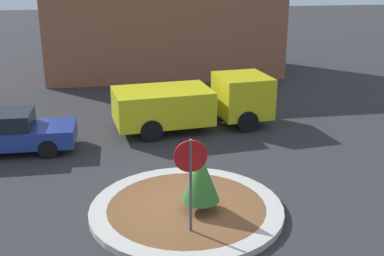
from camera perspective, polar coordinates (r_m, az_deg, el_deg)
name	(u,v)px	position (r m, az deg, el deg)	size (l,w,h in m)	color
ground_plane	(187,212)	(12.89, -0.65, -9.91)	(120.00, 120.00, 0.00)	#2D2D30
traffic_island	(187,209)	(12.85, -0.66, -9.57)	(5.09, 5.09, 0.17)	#BCB7AD
stop_sign	(191,170)	(11.02, -0.17, -5.01)	(0.78, 0.07, 2.50)	#4C4C51
island_shrub	(201,177)	(12.21, 1.04, -5.81)	(0.98, 0.98, 1.57)	brown
utility_truck	(195,102)	(18.88, 0.30, 3.10)	(6.32, 2.94, 1.99)	gold
storefront_building	(163,13)	(28.60, -3.50, 13.41)	(13.04, 6.07, 6.89)	#93563D
parked_sedan_blue	(6,132)	(17.71, -21.20, -0.46)	(4.56, 1.86, 1.43)	navy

